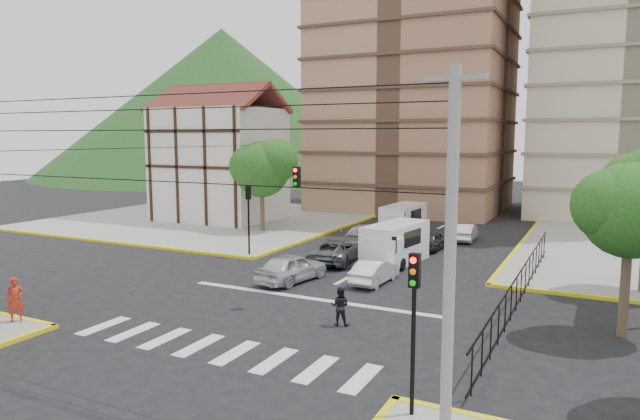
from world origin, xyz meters
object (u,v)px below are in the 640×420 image
Objects in this scene: pedestrian_crosswalk at (340,306)px; pedestrian_sw_corner at (15,300)px; van_right_lane at (394,245)px; car_white_front_right at (374,272)px; van_left_lane at (402,220)px; traffic_light_nw at (248,208)px; traffic_light_se at (414,307)px; car_silver_front_left at (292,268)px.

pedestrian_sw_corner is at bearing 16.17° from pedestrian_crosswalk.
van_right_lane reaches higher than car_white_front_right.
van_left_lane is 15.02m from car_white_front_right.
van_left_lane is at bearing -88.53° from pedestrian_crosswalk.
pedestrian_crosswalk is (10.66, -9.44, -2.32)m from traffic_light_nw.
van_right_lane is (-6.71, 17.66, -1.95)m from traffic_light_se.
pedestrian_sw_corner reaches higher than pedestrian_crosswalk.
car_white_front_right is at bearing -73.88° from van_left_lane.
traffic_light_se is 0.79× the size of van_right_lane.
car_silver_front_left is 12.80m from pedestrian_sw_corner.
car_silver_front_left is at bearing 25.05° from car_white_front_right.
car_silver_front_left is at bearing 9.47° from pedestrian_sw_corner.
traffic_light_se reaches higher than van_left_lane.
pedestrian_sw_corner is 1.15× the size of pedestrian_crosswalk.
pedestrian_sw_corner reaches higher than car_white_front_right.
van_left_lane is 2.89× the size of pedestrian_sw_corner.
pedestrian_crosswalk is (5.14, -5.16, 0.03)m from car_silver_front_left.
van_right_lane is at bearing 10.39° from pedestrian_sw_corner.
traffic_light_nw is 2.43× the size of pedestrian_sw_corner.
traffic_light_se is at bearing -61.32° from van_right_lane.
van_right_lane reaches higher than pedestrian_sw_corner.
van_right_lane is at bearing -80.19° from car_white_front_right.
pedestrian_sw_corner reaches higher than car_silver_front_left.
traffic_light_nw reaches higher than car_silver_front_left.
pedestrian_crosswalk reaches higher than car_white_front_right.
van_right_lane is at bearing -71.26° from van_left_lane.
van_right_lane is at bearing 13.06° from traffic_light_nw.
traffic_light_nw reaches higher than car_white_front_right.
pedestrian_crosswalk is at bearing -73.39° from van_right_lane.
pedestrian_crosswalk reaches higher than car_silver_front_left.
traffic_light_se is at bearing 117.64° from car_white_front_right.
traffic_light_se is 2.79× the size of pedestrian_crosswalk.
van_right_lane reaches higher than car_silver_front_left.
traffic_light_se is 1.00× the size of traffic_light_nw.
traffic_light_se is 0.99× the size of car_silver_front_left.
car_white_front_right is 2.07× the size of pedestrian_sw_corner.
traffic_light_se is 15.34m from car_silver_front_left.
car_white_front_right is (9.49, -2.62, -2.50)m from traffic_light_nw.
traffic_light_nw is at bearing 36.33° from pedestrian_sw_corner.
pedestrian_sw_corner is at bearing -111.76° from van_right_lane.
van_right_lane is 1.49× the size of car_white_front_right.
van_right_lane is 7.19m from car_silver_front_left.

